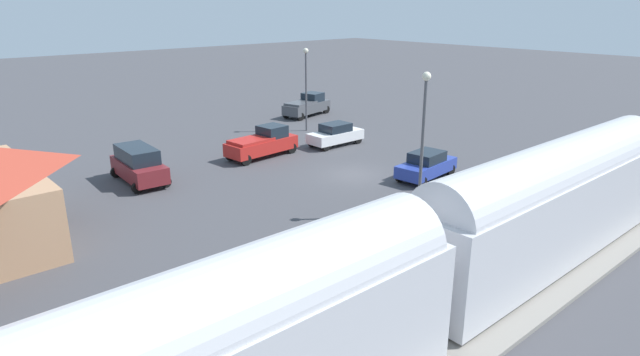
# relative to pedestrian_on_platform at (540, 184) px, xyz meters

# --- Properties ---
(ground_plane) EXTENTS (200.00, 200.00, 0.00)m
(ground_plane) POSITION_rel_pedestrian_on_platform_xyz_m (10.65, 3.52, -1.28)
(ground_plane) COLOR #424247
(railway_track) EXTENTS (4.80, 70.00, 0.30)m
(railway_track) POSITION_rel_pedestrian_on_platform_xyz_m (-3.35, 3.52, -1.19)
(railway_track) COLOR gray
(railway_track) RESTS_ON ground
(platform) EXTENTS (3.20, 46.00, 0.30)m
(platform) POSITION_rel_pedestrian_on_platform_xyz_m (0.65, 3.52, -1.13)
(platform) COLOR #A8A399
(platform) RESTS_ON ground
(pedestrian_on_platform) EXTENTS (0.36, 0.36, 1.71)m
(pedestrian_on_platform) POSITION_rel_pedestrian_on_platform_xyz_m (0.00, 0.00, 0.00)
(pedestrian_on_platform) COLOR brown
(pedestrian_on_platform) RESTS_ON platform
(suv_maroon) EXTENTS (5.01, 2.62, 2.22)m
(suv_maroon) POSITION_rel_pedestrian_on_platform_xyz_m (18.35, 14.57, -0.13)
(suv_maroon) COLOR maroon
(suv_maroon) RESTS_ON ground
(pickup_red) EXTENTS (2.44, 5.56, 2.14)m
(pickup_red) POSITION_rel_pedestrian_on_platform_xyz_m (18.05, 5.46, -0.25)
(pickup_red) COLOR red
(pickup_red) RESTS_ON ground
(sedan_white) EXTENTS (1.85, 4.51, 1.74)m
(sedan_white) POSITION_rel_pedestrian_on_platform_xyz_m (16.96, -0.67, -0.40)
(sedan_white) COLOR white
(sedan_white) RESTS_ON ground
(sedan_blue) EXTENTS (2.33, 4.68, 1.74)m
(sedan_blue) POSITION_rel_pedestrian_on_platform_xyz_m (7.11, 0.66, -0.40)
(sedan_blue) COLOR #283D9E
(sedan_blue) RESTS_ON ground
(pickup_charcoal) EXTENTS (3.18, 5.71, 2.14)m
(pickup_charcoal) POSITION_rel_pedestrian_on_platform_xyz_m (27.20, -6.41, -0.25)
(pickup_charcoal) COLOR #47494F
(pickup_charcoal) RESTS_ON ground
(light_pole_near_platform) EXTENTS (0.44, 0.44, 7.45)m
(light_pole_near_platform) POSITION_rel_pedestrian_on_platform_xyz_m (3.45, 5.97, 3.43)
(light_pole_near_platform) COLOR #515156
(light_pole_near_platform) RESTS_ON ground
(light_pole_lot_center) EXTENTS (0.44, 0.44, 7.01)m
(light_pole_lot_center) POSITION_rel_pedestrian_on_platform_xyz_m (22.30, -2.19, 3.19)
(light_pole_lot_center) COLOR #515156
(light_pole_lot_center) RESTS_ON ground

